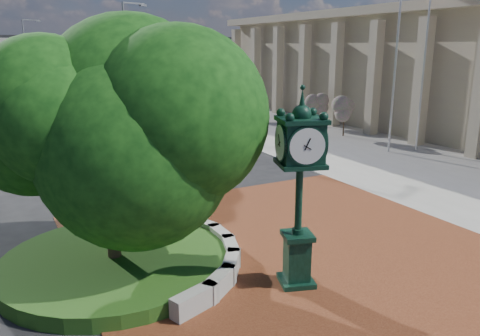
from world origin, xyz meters
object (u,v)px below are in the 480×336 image
flagpole_b (396,55)px  street_lamp_far (28,54)px  parked_car (95,99)px  flagpole_a (424,62)px  street_lamp_near (128,56)px  post_clock (299,182)px

flagpole_b → street_lamp_far: (-15.67, 37.97, -0.33)m
parked_car → flagpole_b: 31.22m
flagpole_a → street_lamp_near: 20.27m
parked_car → flagpole_a: 32.22m
flagpole_a → street_lamp_near: size_ratio=1.10×
post_clock → parked_car: (2.91, 39.24, -1.95)m
post_clock → flagpole_a: (15.22, 9.77, 2.34)m
flagpole_b → street_lamp_near: size_ratio=1.18×
street_lamp_near → street_lamp_far: (-5.05, 22.35, -0.15)m
flagpole_a → flagpole_b: (-1.67, 0.49, 0.37)m
post_clock → street_lamp_far: bearing=92.5°
flagpole_a → street_lamp_far: (-17.34, 38.46, 0.04)m
flagpole_a → street_lamp_near: flagpole_a is taller
parked_car → flagpole_b: bearing=-86.3°
parked_car → street_lamp_near: size_ratio=0.51×
parked_car → street_lamp_far: bearing=102.8°
flagpole_b → street_lamp_near: bearing=124.2°
flagpole_b → street_lamp_far: flagpole_b is taller
street_lamp_near → post_clock: bearing=-96.4°
post_clock → parked_car: 39.40m
post_clock → street_lamp_far: 48.34m
post_clock → street_lamp_far: street_lamp_far is taller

